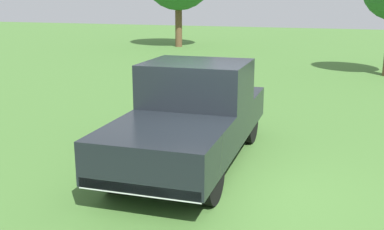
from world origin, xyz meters
TOP-DOWN VIEW (x-y plane):
  - ground_plane at (0.00, 0.00)m, footprint 80.00×80.00m
  - pickup_truck at (0.86, 0.85)m, footprint 4.91×1.99m

SIDE VIEW (x-z plane):
  - ground_plane at x=0.00m, z-range 0.00..0.00m
  - pickup_truck at x=0.86m, z-range 0.03..1.84m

